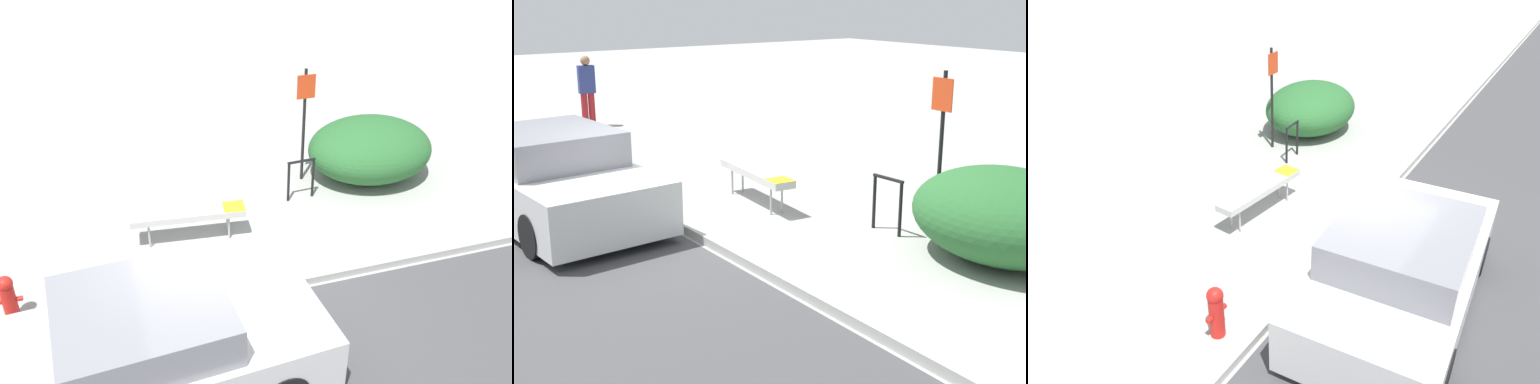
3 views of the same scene
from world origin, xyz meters
TOP-DOWN VIEW (x-y plane):
  - ground_plane at (0.00, 0.00)m, footprint 60.00×60.00m
  - curb at (0.00, 0.00)m, footprint 60.00×0.20m
  - bench at (-0.19, 1.62)m, footprint 1.94×0.55m
  - bike_rack at (2.08, 2.33)m, footprint 0.55×0.08m
  - sign_post at (2.38, 3.03)m, footprint 0.36×0.08m
  - fire_hydrant at (-2.97, 0.43)m, footprint 0.36×0.22m
  - shrub_hedge at (3.72, 2.78)m, footprint 2.52×2.08m
  - parked_car_near at (-1.17, -1.34)m, footprint 4.13×2.14m

SIDE VIEW (x-z plane):
  - ground_plane at x=0.00m, z-range 0.00..0.00m
  - curb at x=0.00m, z-range 0.00..0.13m
  - fire_hydrant at x=-2.97m, z-range 0.03..0.79m
  - bike_rack at x=2.08m, z-range 0.09..0.91m
  - bench at x=-0.19m, z-range 0.22..0.79m
  - shrub_hedge at x=3.72m, z-range 0.00..1.20m
  - parked_car_near at x=-1.17m, z-range -0.06..1.33m
  - sign_post at x=2.38m, z-range 0.23..2.53m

